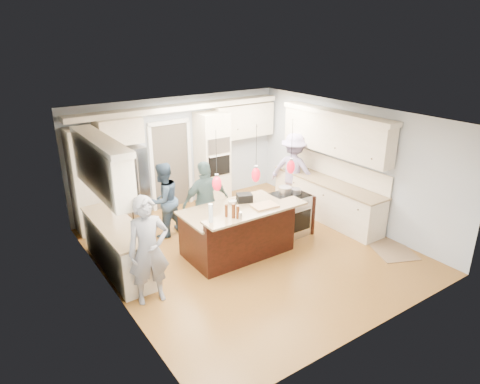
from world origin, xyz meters
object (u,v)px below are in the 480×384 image
object	(u,v)px
refrigerator	(125,186)
island_range	(290,214)
person_bar_end	(149,250)
kitchen_island	(238,230)
person_far_left	(164,200)

from	to	relation	value
refrigerator	island_range	size ratio (longest dim) A/B	1.96
refrigerator	person_bar_end	bearing A→B (deg)	-103.64
kitchen_island	island_range	distance (m)	1.41
island_range	person_far_left	bearing A→B (deg)	147.29
person_bar_end	person_far_left	distance (m)	2.38
refrigerator	person_far_left	bearing A→B (deg)	-66.60
person_far_left	person_bar_end	bearing A→B (deg)	40.07
island_range	person_bar_end	xyz separation A→B (m)	(-3.46, -0.60, 0.46)
kitchen_island	person_bar_end	distance (m)	2.16
refrigerator	person_bar_end	size ratio (longest dim) A/B	0.99
person_bar_end	island_range	bearing A→B (deg)	18.95
island_range	person_bar_end	distance (m)	3.54
refrigerator	person_far_left	size ratio (longest dim) A/B	1.11
person_far_left	refrigerator	bearing A→B (deg)	-86.19
refrigerator	kitchen_island	xyz separation A→B (m)	(1.30, -2.57, -0.41)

